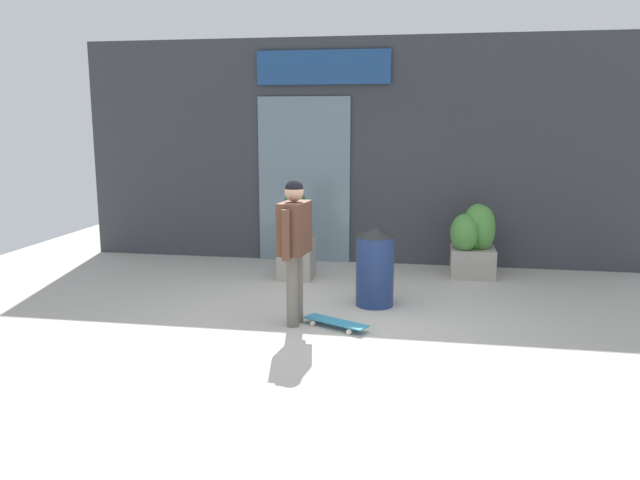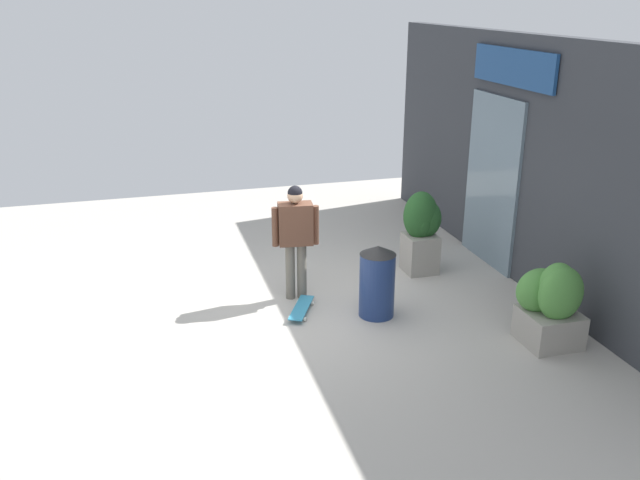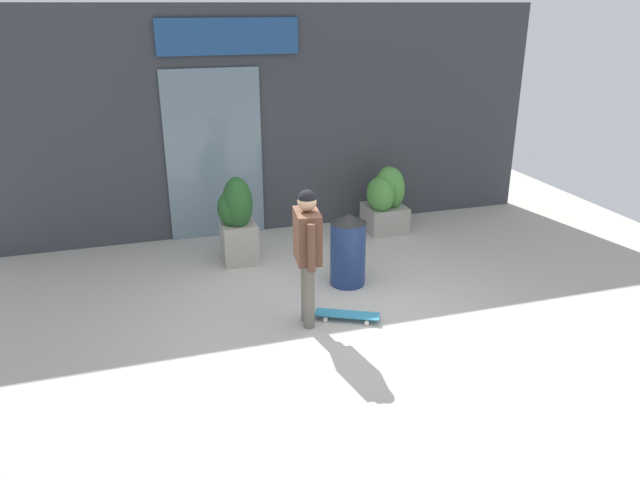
{
  "view_description": "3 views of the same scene",
  "coord_description": "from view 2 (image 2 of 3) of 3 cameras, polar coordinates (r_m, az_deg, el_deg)",
  "views": [
    {
      "loc": [
        1.11,
        -6.59,
        2.25
      ],
      "look_at": [
        -0.11,
        0.33,
        0.91
      ],
      "focal_mm": 35.71,
      "sensor_mm": 36.0,
      "label": 1
    },
    {
      "loc": [
        7.92,
        -1.92,
        3.98
      ],
      "look_at": [
        -0.11,
        0.33,
        0.91
      ],
      "focal_mm": 37.55,
      "sensor_mm": 36.0,
      "label": 2
    },
    {
      "loc": [
        -2.08,
        -5.97,
        3.48
      ],
      "look_at": [
        -0.11,
        0.33,
        0.91
      ],
      "focal_mm": 34.29,
      "sensor_mm": 36.0,
      "label": 3
    }
  ],
  "objects": [
    {
      "name": "planter_box_right",
      "position": [
        8.43,
        19.13,
        -5.01
      ],
      "size": [
        0.65,
        0.72,
        1.06
      ],
      "color": "gray",
      "rests_on": "ground_plane"
    },
    {
      "name": "trash_bin",
      "position": [
        8.72,
        4.89,
        -3.48
      ],
      "size": [
        0.47,
        0.47,
        0.97
      ],
      "color": "navy",
      "rests_on": "ground_plane"
    },
    {
      "name": "planter_box_left",
      "position": [
        10.12,
        8.63,
        1.13
      ],
      "size": [
        0.52,
        0.59,
        1.26
      ],
      "color": "gray",
      "rests_on": "ground_plane"
    },
    {
      "name": "skateboard",
      "position": [
        8.94,
        -1.6,
        -5.81
      ],
      "size": [
        0.76,
        0.51,
        0.08
      ],
      "rotation": [
        0.0,
        0.0,
        -0.47
      ],
      "color": "teal",
      "rests_on": "ground_plane"
    },
    {
      "name": "building_facade",
      "position": [
        9.83,
        17.82,
        6.05
      ],
      "size": [
        8.93,
        0.31,
        3.48
      ],
      "color": "#383A3F",
      "rests_on": "ground_plane"
    },
    {
      "name": "skateboarder",
      "position": [
        9.01,
        -2.1,
        0.79
      ],
      "size": [
        0.31,
        0.63,
        1.62
      ],
      "rotation": [
        0.0,
        0.0,
        -0.12
      ],
      "color": "#666056",
      "rests_on": "ground_plane"
    },
    {
      "name": "ground_plane",
      "position": [
        9.07,
        -1.82,
        -5.83
      ],
      "size": [
        12.0,
        12.0,
        0.0
      ],
      "primitive_type": "plane",
      "color": "#B2ADA3"
    }
  ]
}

